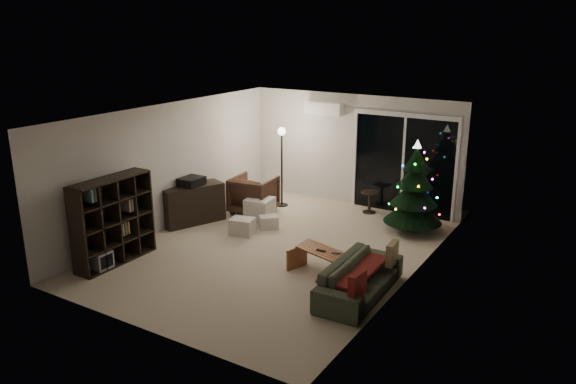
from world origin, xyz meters
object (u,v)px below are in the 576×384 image
(sofa, at_px, (360,278))
(bookshelf, at_px, (106,219))
(coffee_table, at_px, (329,264))
(armchair, at_px, (254,195))
(christmas_tree, at_px, (415,187))
(media_cabinet, at_px, (193,204))

(sofa, bearing_deg, bookshelf, 102.14)
(bookshelf, distance_m, coffee_table, 3.90)
(armchair, height_order, christmas_tree, christmas_tree)
(armchair, relative_size, sofa, 0.48)
(coffee_table, height_order, christmas_tree, christmas_tree)
(coffee_table, bearing_deg, christmas_tree, 96.62)
(sofa, xyz_separation_m, christmas_tree, (-0.25, 3.03, 0.65))
(bookshelf, height_order, armchair, bookshelf)
(media_cabinet, distance_m, coffee_table, 3.69)
(sofa, relative_size, christmas_tree, 1.02)
(bookshelf, distance_m, armchair, 3.50)
(bookshelf, distance_m, sofa, 4.46)
(media_cabinet, bearing_deg, bookshelf, -67.77)
(sofa, distance_m, coffee_table, 0.79)
(bookshelf, relative_size, armchair, 1.68)
(armchair, distance_m, coffee_table, 3.51)
(armchair, distance_m, christmas_tree, 3.45)
(bookshelf, xyz_separation_m, christmas_tree, (4.05, 4.11, 0.17))
(sofa, height_order, christmas_tree, christmas_tree)
(christmas_tree, bearing_deg, sofa, -85.37)
(christmas_tree, bearing_deg, media_cabinet, -155.21)
(bookshelf, bearing_deg, christmas_tree, 61.11)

